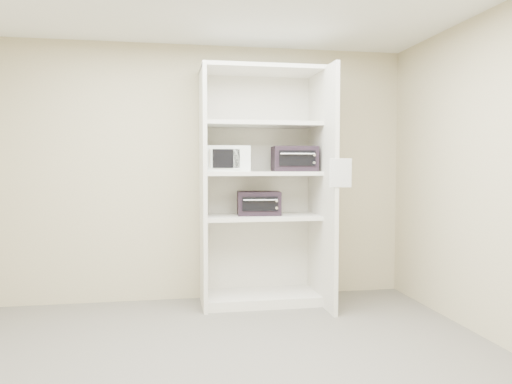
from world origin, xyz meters
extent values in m
cube|color=#635E54|center=(0.00, 0.00, 0.00)|extent=(4.50, 4.00, 0.01)
cube|color=#C7B894|center=(0.00, 2.00, 1.35)|extent=(4.50, 0.02, 2.70)
cube|color=#C7B894|center=(0.00, -2.00, 1.35)|extent=(4.50, 0.02, 2.70)
cube|color=silver|center=(0.02, 1.68, 1.20)|extent=(0.04, 0.60, 2.40)
cube|color=silver|center=(1.22, 1.53, 1.20)|extent=(0.04, 0.90, 2.40)
cube|color=silver|center=(0.62, 1.99, 1.20)|extent=(1.24, 0.02, 2.40)
cube|color=silver|center=(0.62, 1.70, 0.05)|extent=(1.16, 0.56, 0.10)
cube|color=silver|center=(0.62, 1.70, 0.90)|extent=(1.16, 0.56, 0.04)
cube|color=silver|center=(0.62, 1.70, 1.35)|extent=(1.16, 0.56, 0.04)
cube|color=silver|center=(0.62, 1.70, 1.85)|extent=(1.16, 0.56, 0.04)
cube|color=silver|center=(0.62, 1.70, 2.40)|extent=(1.24, 0.60, 0.04)
cube|color=white|center=(0.28, 1.70, 1.50)|extent=(0.46, 0.36, 0.26)
cube|color=black|center=(0.96, 1.65, 1.50)|extent=(0.47, 0.37, 0.26)
cube|color=black|center=(0.60, 1.72, 1.04)|extent=(0.47, 0.37, 0.24)
cube|color=white|center=(1.25, 1.07, 1.36)|extent=(0.21, 0.01, 0.26)
camera|label=1|loc=(-0.33, -3.34, 1.43)|focal=35.00mm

